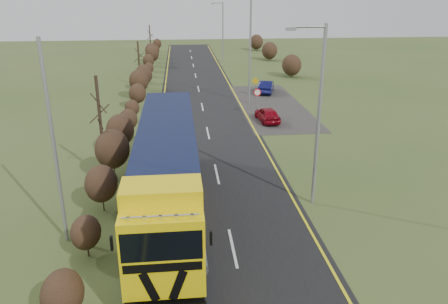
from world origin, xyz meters
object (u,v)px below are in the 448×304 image
Objects in this scene: lorry at (167,167)px; speed_sign at (257,97)px; streetlight_near at (317,111)px; car_red_hatchback at (267,114)px; car_blue_sedan at (266,87)px.

lorry is 18.83m from speed_sign.
speed_sign is at bearing 66.81° from lorry.
streetlight_near is 17.11m from speed_sign.
streetlight_near is at bearing -90.35° from speed_sign.
car_red_hatchback is at bearing 87.48° from streetlight_near.
speed_sign is (0.10, 16.80, -3.25)m from streetlight_near.
streetlight_near is 3.74× the size of speed_sign.
car_red_hatchback is (7.87, 15.42, -1.92)m from lorry.
car_blue_sedan is (9.87, 26.16, -1.88)m from lorry.
lorry is 7.62m from streetlight_near.
speed_sign reaches higher than car_blue_sedan.
lorry reaches higher than car_red_hatchback.
streetlight_near is (7.22, 0.53, 2.40)m from lorry.
streetlight_near is at bearing 81.71° from car_red_hatchback.
lorry reaches higher than car_blue_sedan.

